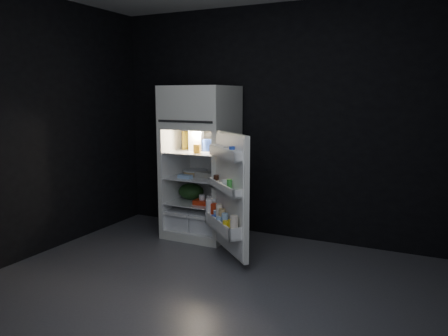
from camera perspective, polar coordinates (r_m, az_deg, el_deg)
The scene contains 19 objects.
floor at distance 3.97m, azimuth -2.56°, elevation -15.43°, with size 4.00×3.40×0.00m, color #4F4F54.
wall_back at distance 5.17m, azimuth 6.40°, elevation 5.84°, with size 4.00×0.00×2.70m, color black.
wall_front at distance 2.29m, azimuth -23.60°, elevation 0.55°, with size 4.00×0.00×2.70m, color black.
wall_left at distance 4.90m, azimuth -23.78°, elevation 4.90°, with size 0.00×3.40×2.70m, color black.
refrigerator at distance 5.17m, azimuth -2.93°, elevation 1.49°, with size 0.76×0.71×1.78m.
fridge_door at distance 4.38m, azimuth 0.58°, elevation -3.67°, with size 0.66×0.63×1.22m.
milk_jug at distance 5.17m, azimuth -3.65°, elevation 3.61°, with size 0.15×0.15×0.24m, color white.
mayo_jar at distance 5.10m, azimuth -2.25°, elevation 2.98°, with size 0.10×0.10×0.14m, color #1D3B9F.
jam_jar at distance 4.99m, azimuth -0.51°, elevation 2.79°, with size 0.09×0.09×0.13m, color black.
amber_bottle at distance 5.29m, azimuth -5.12°, elevation 3.62°, with size 0.07×0.07×0.22m, color #BC921E.
small_carton at distance 4.95m, azimuth -3.55°, elevation 2.54°, with size 0.07×0.05×0.10m, color orange.
egg_carton at distance 5.04m, azimuth -2.40°, elevation -0.95°, with size 0.26×0.10×0.07m, color gray.
pie at distance 5.33m, azimuth -3.78°, elevation -0.56°, with size 0.28×0.28×0.04m, color tan.
flat_package at distance 5.06m, azimuth -5.10°, elevation -1.12°, with size 0.16×0.08×0.04m, color #90B4DE.
wrapped_pkg at distance 5.17m, azimuth -0.13°, elevation -0.80°, with size 0.13×0.11×0.05m, color beige.
produce_bag at distance 5.30m, azimuth -4.32°, elevation -3.07°, with size 0.32×0.27×0.20m, color #193815.
yogurt_tray at distance 5.05m, azimuth -2.29°, elevation -4.52°, with size 0.29×0.16×0.05m, color red.
small_can_red at distance 5.31m, azimuth -0.54°, elevation -3.60°, with size 0.07×0.07×0.09m, color red.
small_can_silver at distance 5.23m, azimuth -0.74°, elevation -3.80°, with size 0.07×0.07×0.09m, color silver.
Camera 1 is at (1.73, -3.16, 1.67)m, focal length 35.00 mm.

